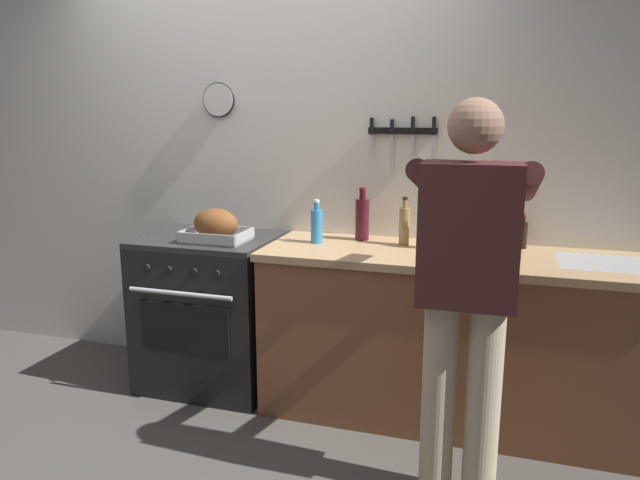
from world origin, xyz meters
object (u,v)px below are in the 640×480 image
bottle_vinegar (404,225)px  bottle_wine_red (362,218)px  bottle_soy_sauce (522,234)px  bottle_hot_sauce (480,237)px  bottle_dish_soap (317,225)px  person_cook (467,280)px  bottle_cooking_oil (431,228)px  stove (211,311)px  cutting_board (458,252)px  roasting_pan (216,226)px

bottle_vinegar → bottle_wine_red: bearing=165.8°
bottle_soy_sauce → bottle_hot_sauce: bearing=-143.0°
bottle_dish_soap → bottle_hot_sauce: size_ratio=1.26×
person_cook → bottle_cooking_oil: person_cook is taller
stove → bottle_vinegar: 1.25m
cutting_board → bottle_soy_sauce: bottle_soy_sauce is taller
roasting_pan → cutting_board: bearing=3.8°
bottle_vinegar → roasting_pan: bearing=-167.8°
bottle_hot_sauce → bottle_vinegar: size_ratio=0.72×
bottle_hot_sauce → bottle_cooking_oil: bearing=179.2°
bottle_cooking_oil → bottle_soy_sauce: bottle_cooking_oil is taller
bottle_wine_red → bottle_soy_sauce: 0.86m
roasting_pan → bottle_hot_sauce: bottle_hot_sauce is taller
bottle_dish_soap → stove: bearing=-177.1°
person_cook → bottle_cooking_oil: size_ratio=6.30×
bottle_vinegar → bottle_soy_sauce: 0.62m
stove → bottle_soy_sauce: size_ratio=4.86×
bottle_dish_soap → bottle_hot_sauce: bearing=2.7°
person_cook → bottle_soy_sauce: (0.22, 0.89, 0.02)m
roasting_pan → bottle_soy_sauce: same height
stove → bottle_cooking_oil: size_ratio=3.41×
bottle_dish_soap → bottle_soy_sauce: size_ratio=1.29×
person_cook → bottle_hot_sauce: (0.02, 0.74, 0.03)m
stove → cutting_board: size_ratio=2.50×
roasting_pan → bottle_wine_red: size_ratio=1.19×
bottle_soy_sauce → person_cook: bearing=-104.0°
bottle_hot_sauce → bottle_vinegar: bottle_vinegar is taller
bottle_wine_red → bottle_dish_soap: size_ratio=1.24×
roasting_pan → person_cook: bearing=-22.1°
bottle_wine_red → cutting_board: bearing=-19.6°
bottle_wine_red → bottle_vinegar: bearing=-14.2°
bottle_wine_red → bottle_cooking_oil: size_ratio=1.12×
roasting_pan → bottle_soy_sauce: size_ratio=1.90×
person_cook → bottle_dish_soap: person_cook is taller
roasting_pan → bottle_hot_sauce: size_ratio=1.86×
bottle_wine_red → bottle_hot_sauce: (0.65, -0.11, -0.05)m
roasting_pan → bottle_vinegar: bottle_vinegar is taller
bottle_wine_red → bottle_vinegar: (0.25, -0.06, -0.01)m
person_cook → cutting_board: bearing=-5.9°
cutting_board → bottle_cooking_oil: bearing=149.3°
bottle_cooking_oil → bottle_hot_sauce: size_ratio=1.39×
cutting_board → person_cook: bearing=-82.5°
cutting_board → bottle_hot_sauce: bottle_hot_sauce is taller
bottle_cooking_oil → bottle_dish_soap: (-0.61, -0.04, -0.01)m
bottle_cooking_oil → bottle_wine_red: bearing=165.2°
roasting_pan → bottle_vinegar: (1.01, 0.22, 0.02)m
bottle_wine_red → bottle_cooking_oil: bearing=-14.8°
cutting_board → bottle_dish_soap: bottle_dish_soap is taller
bottle_wine_red → bottle_dish_soap: 0.27m
person_cook → roasting_pan: person_cook is taller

